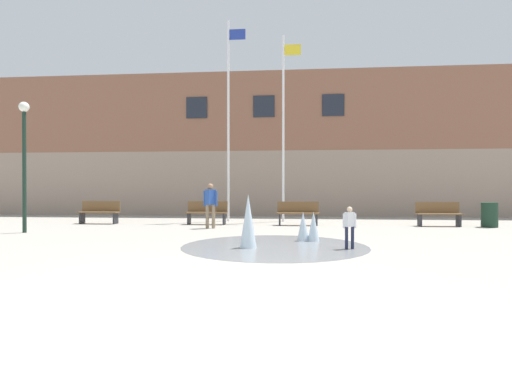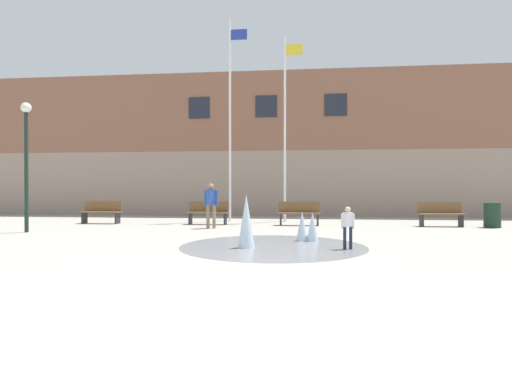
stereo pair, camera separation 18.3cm
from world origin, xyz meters
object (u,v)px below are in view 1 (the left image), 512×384
(lamp_post_left_lane, at_px, (24,148))
(trash_can, at_px, (489,215))
(park_bench_center, at_px, (100,212))
(park_bench_far_right, at_px, (438,213))
(flagpole_left, at_px, (229,115))
(flagpole_right, at_px, (284,123))
(adult_in_red, at_px, (210,202))
(child_in_fountain, at_px, (350,224))
(park_bench_under_right_flagpole, at_px, (207,212))
(park_bench_near_trashcan, at_px, (298,213))

(lamp_post_left_lane, distance_m, trash_can, 16.19)
(park_bench_center, height_order, park_bench_far_right, same)
(flagpole_left, bearing_deg, flagpole_right, 0.00)
(adult_in_red, height_order, flagpole_right, flagpole_right)
(adult_in_red, distance_m, child_in_fountain, 6.19)
(park_bench_under_right_flagpole, xyz_separation_m, park_bench_near_trashcan, (3.57, -0.07, 0.00))
(park_bench_under_right_flagpole, distance_m, lamp_post_left_lane, 6.61)
(park_bench_center, distance_m, lamp_post_left_lane, 4.14)
(park_bench_near_trashcan, relative_size, flagpole_right, 0.20)
(adult_in_red, height_order, child_in_fountain, adult_in_red)
(flagpole_right, bearing_deg, park_bench_center, -166.67)
(adult_in_red, distance_m, flagpole_left, 4.89)
(flagpole_right, xyz_separation_m, lamp_post_left_lane, (-8.16, -5.15, -1.53))
(park_bench_center, distance_m, flagpole_left, 6.71)
(park_bench_far_right, relative_size, adult_in_red, 1.01)
(adult_in_red, bearing_deg, flagpole_left, -149.80)
(child_in_fountain, relative_size, trash_can, 1.10)
(park_bench_center, bearing_deg, park_bench_under_right_flagpole, 0.92)
(park_bench_near_trashcan, distance_m, flagpole_right, 4.18)
(park_bench_center, relative_size, flagpole_left, 0.18)
(park_bench_under_right_flagpole, relative_size, park_bench_far_right, 1.00)
(park_bench_near_trashcan, height_order, adult_in_red, adult_in_red)
(adult_in_red, relative_size, flagpole_left, 0.18)
(child_in_fountain, xyz_separation_m, lamp_post_left_lane, (-9.84, 2.60, 2.12))
(adult_in_red, distance_m, flagpole_right, 5.27)
(park_bench_center, xyz_separation_m, park_bench_under_right_flagpole, (4.38, 0.07, 0.00))
(park_bench_near_trashcan, bearing_deg, flagpole_left, 149.43)
(adult_in_red, bearing_deg, child_in_fountain, 75.88)
(park_bench_near_trashcan, xyz_separation_m, flagpole_left, (-2.96, 1.75, 4.13))
(park_bench_under_right_flagpole, relative_size, adult_in_red, 1.01)
(flagpole_left, bearing_deg, adult_in_red, -92.69)
(park_bench_center, height_order, park_bench_near_trashcan, same)
(adult_in_red, bearing_deg, lamp_post_left_lane, -38.27)
(lamp_post_left_lane, bearing_deg, adult_in_red, 18.85)
(park_bench_far_right, bearing_deg, park_bench_near_trashcan, -179.11)
(trash_can, bearing_deg, flagpole_left, 169.20)
(park_bench_center, distance_m, park_bench_under_right_flagpole, 4.38)
(child_in_fountain, bearing_deg, flagpole_left, -98.19)
(adult_in_red, xyz_separation_m, trash_can, (10.07, 1.33, -0.48))
(park_bench_under_right_flagpole, distance_m, adult_in_red, 1.68)
(park_bench_far_right, relative_size, flagpole_right, 0.20)
(park_bench_near_trashcan, distance_m, park_bench_far_right, 5.24)
(park_bench_under_right_flagpole, bearing_deg, adult_in_red, -73.42)
(park_bench_far_right, relative_size, child_in_fountain, 1.62)
(park_bench_far_right, distance_m, lamp_post_left_lane, 14.57)
(park_bench_center, relative_size, lamp_post_left_lane, 0.38)
(lamp_post_left_lane, height_order, trash_can, lamp_post_left_lane)
(park_bench_under_right_flagpole, xyz_separation_m, adult_in_red, (0.46, -1.55, 0.45))
(park_bench_under_right_flagpole, distance_m, flagpole_right, 5.09)
(park_bench_center, distance_m, park_bench_near_trashcan, 7.95)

